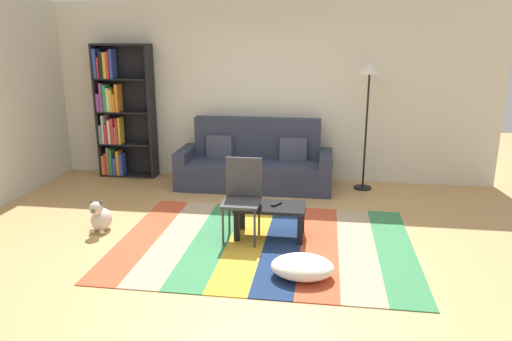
{
  "coord_description": "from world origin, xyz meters",
  "views": [
    {
      "loc": [
        0.86,
        -4.83,
        2.16
      ],
      "look_at": [
        0.08,
        0.57,
        0.65
      ],
      "focal_mm": 33.76,
      "sensor_mm": 36.0,
      "label": 1
    }
  ],
  "objects_px": {
    "bookshelf": "(118,113)",
    "standing_lamp": "(369,85)",
    "couch": "(255,164)",
    "folding_chair": "(243,192)",
    "pouf": "(302,267)",
    "dog": "(100,218)",
    "tv_remote": "(276,204)",
    "coffee_table": "(270,211)"
  },
  "relations": [
    {
      "from": "dog",
      "to": "tv_remote",
      "type": "bearing_deg",
      "value": 3.72
    },
    {
      "from": "couch",
      "to": "folding_chair",
      "type": "distance_m",
      "value": 1.95
    },
    {
      "from": "couch",
      "to": "pouf",
      "type": "height_order",
      "value": "couch"
    },
    {
      "from": "bookshelf",
      "to": "standing_lamp",
      "type": "bearing_deg",
      "value": -2.6
    },
    {
      "from": "coffee_table",
      "to": "dog",
      "type": "distance_m",
      "value": 1.96
    },
    {
      "from": "coffee_table",
      "to": "standing_lamp",
      "type": "xyz_separation_m",
      "value": [
        1.15,
        1.98,
        1.21
      ]
    },
    {
      "from": "couch",
      "to": "dog",
      "type": "bearing_deg",
      "value": -127.43
    },
    {
      "from": "standing_lamp",
      "to": "folding_chair",
      "type": "distance_m",
      "value": 2.69
    },
    {
      "from": "couch",
      "to": "bookshelf",
      "type": "height_order",
      "value": "bookshelf"
    },
    {
      "from": "standing_lamp",
      "to": "folding_chair",
      "type": "relative_size",
      "value": 2.01
    },
    {
      "from": "bookshelf",
      "to": "coffee_table",
      "type": "height_order",
      "value": "bookshelf"
    },
    {
      "from": "bookshelf",
      "to": "standing_lamp",
      "type": "distance_m",
      "value": 3.85
    },
    {
      "from": "tv_remote",
      "to": "dog",
      "type": "bearing_deg",
      "value": -145.58
    },
    {
      "from": "coffee_table",
      "to": "tv_remote",
      "type": "xyz_separation_m",
      "value": [
        0.07,
        0.03,
        0.08
      ]
    },
    {
      "from": "bookshelf",
      "to": "folding_chair",
      "type": "relative_size",
      "value": 2.3
    },
    {
      "from": "couch",
      "to": "pouf",
      "type": "distance_m",
      "value": 2.91
    },
    {
      "from": "couch",
      "to": "tv_remote",
      "type": "relative_size",
      "value": 15.07
    },
    {
      "from": "coffee_table",
      "to": "dog",
      "type": "bearing_deg",
      "value": -176.91
    },
    {
      "from": "standing_lamp",
      "to": "tv_remote",
      "type": "relative_size",
      "value": 12.08
    },
    {
      "from": "dog",
      "to": "standing_lamp",
      "type": "xyz_separation_m",
      "value": [
        3.1,
        2.08,
        1.35
      ]
    },
    {
      "from": "dog",
      "to": "folding_chair",
      "type": "relative_size",
      "value": 0.44
    },
    {
      "from": "bookshelf",
      "to": "folding_chair",
      "type": "bearing_deg",
      "value": -43.17
    },
    {
      "from": "pouf",
      "to": "standing_lamp",
      "type": "xyz_separation_m",
      "value": [
        0.74,
        2.89,
        1.4
      ]
    },
    {
      "from": "folding_chair",
      "to": "tv_remote",
      "type": "bearing_deg",
      "value": 37.24
    },
    {
      "from": "bookshelf",
      "to": "standing_lamp",
      "type": "xyz_separation_m",
      "value": [
        3.81,
        -0.17,
        0.5
      ]
    },
    {
      "from": "pouf",
      "to": "standing_lamp",
      "type": "distance_m",
      "value": 3.29
    },
    {
      "from": "coffee_table",
      "to": "folding_chair",
      "type": "relative_size",
      "value": 0.85
    },
    {
      "from": "coffee_table",
      "to": "folding_chair",
      "type": "bearing_deg",
      "value": -167.13
    },
    {
      "from": "bookshelf",
      "to": "tv_remote",
      "type": "xyz_separation_m",
      "value": [
        2.73,
        -2.13,
        -0.63
      ]
    },
    {
      "from": "coffee_table",
      "to": "standing_lamp",
      "type": "height_order",
      "value": "standing_lamp"
    },
    {
      "from": "dog",
      "to": "folding_chair",
      "type": "bearing_deg",
      "value": 1.3
    },
    {
      "from": "dog",
      "to": "standing_lamp",
      "type": "relative_size",
      "value": 0.22
    },
    {
      "from": "couch",
      "to": "coffee_table",
      "type": "bearing_deg",
      "value": -76.7
    },
    {
      "from": "dog",
      "to": "tv_remote",
      "type": "height_order",
      "value": "dog"
    },
    {
      "from": "pouf",
      "to": "standing_lamp",
      "type": "relative_size",
      "value": 0.32
    },
    {
      "from": "bookshelf",
      "to": "folding_chair",
      "type": "distance_m",
      "value": 3.28
    },
    {
      "from": "standing_lamp",
      "to": "folding_chair",
      "type": "height_order",
      "value": "standing_lamp"
    },
    {
      "from": "coffee_table",
      "to": "pouf",
      "type": "bearing_deg",
      "value": -65.81
    },
    {
      "from": "tv_remote",
      "to": "pouf",
      "type": "bearing_deg",
      "value": -39.25
    },
    {
      "from": "bookshelf",
      "to": "tv_remote",
      "type": "distance_m",
      "value": 3.52
    },
    {
      "from": "tv_remote",
      "to": "folding_chair",
      "type": "relative_size",
      "value": 0.17
    },
    {
      "from": "pouf",
      "to": "dog",
      "type": "distance_m",
      "value": 2.49
    }
  ]
}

